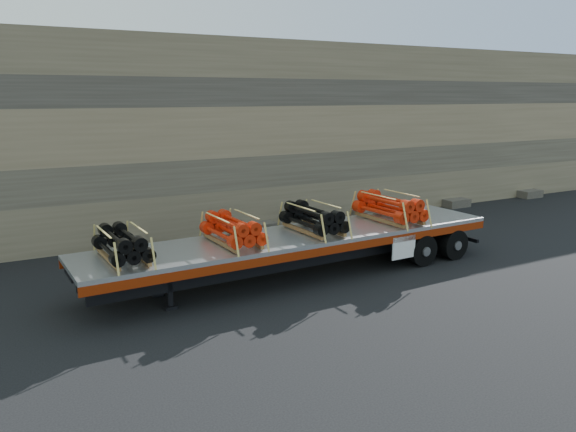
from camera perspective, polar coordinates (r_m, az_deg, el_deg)
name	(u,v)px	position (r m, az deg, el deg)	size (l,w,h in m)	color
ground	(269,275)	(16.04, -1.97, -6.01)	(120.00, 120.00, 0.00)	black
rock_wall	(188,137)	(21.29, -10.08, 7.95)	(44.00, 3.00, 7.00)	#7A6B54
trailer	(299,255)	(15.78, 1.15, -3.98)	(12.27, 2.36, 1.23)	#B9BDC2
bundle_front	(122,245)	(13.68, -16.48, -2.86)	(0.99, 1.97, 0.70)	black
bundle_midfront	(232,230)	(14.59, -5.67, -1.45)	(1.01, 2.01, 0.71)	red
bundle_midrear	(313,219)	(15.78, 2.58, -0.31)	(1.04, 2.07, 0.73)	black
bundle_rear	(389,208)	(17.43, 10.24, 0.81)	(1.12, 2.25, 0.80)	red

